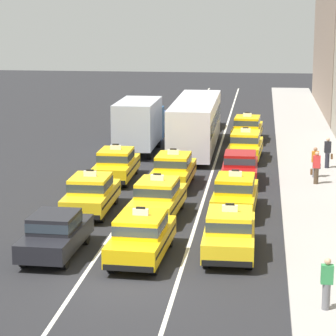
# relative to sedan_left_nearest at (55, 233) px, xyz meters

# --- Properties ---
(ground_plane) EXTENTS (160.00, 160.00, 0.00)m
(ground_plane) POSITION_rel_sedan_left_nearest_xyz_m (3.11, -2.55, -0.85)
(ground_plane) COLOR #232326
(lane_stripe_left_center) EXTENTS (0.14, 80.00, 0.01)m
(lane_stripe_left_center) POSITION_rel_sedan_left_nearest_xyz_m (1.51, 17.45, -0.84)
(lane_stripe_left_center) COLOR silver
(lane_stripe_left_center) RESTS_ON ground
(lane_stripe_center_right) EXTENTS (0.14, 80.00, 0.01)m
(lane_stripe_center_right) POSITION_rel_sedan_left_nearest_xyz_m (4.71, 17.45, -0.84)
(lane_stripe_center_right) COLOR silver
(lane_stripe_center_right) RESTS_ON ground
(sidewalk_curb) EXTENTS (4.00, 90.00, 0.15)m
(sidewalk_curb) POSITION_rel_sedan_left_nearest_xyz_m (10.31, 12.45, -0.77)
(sidewalk_curb) COLOR #9E9993
(sidewalk_curb) RESTS_ON ground
(sedan_left_nearest) EXTENTS (1.87, 4.34, 1.58)m
(sedan_left_nearest) POSITION_rel_sedan_left_nearest_xyz_m (0.00, 0.00, 0.00)
(sedan_left_nearest) COLOR black
(sedan_left_nearest) RESTS_ON ground
(taxi_left_second) EXTENTS (1.85, 4.57, 1.96)m
(taxi_left_second) POSITION_rel_sedan_left_nearest_xyz_m (-0.00, 5.81, 0.03)
(taxi_left_second) COLOR black
(taxi_left_second) RESTS_ON ground
(taxi_left_third) EXTENTS (1.85, 4.57, 1.96)m
(taxi_left_third) POSITION_rel_sedan_left_nearest_xyz_m (-0.09, 12.04, 0.03)
(taxi_left_third) COLOR black
(taxi_left_third) RESTS_ON ground
(box_truck_left_fourth) EXTENTS (2.31, 6.96, 3.27)m
(box_truck_left_fourth) POSITION_rel_sedan_left_nearest_xyz_m (-0.16, 20.06, 0.93)
(box_truck_left_fourth) COLOR black
(box_truck_left_fourth) RESTS_ON ground
(sedan_left_fifth) EXTENTS (1.97, 4.38, 1.58)m
(sedan_left_fifth) POSITION_rel_sedan_left_nearest_xyz_m (-0.09, 26.83, 0.00)
(sedan_left_fifth) COLOR black
(sedan_left_fifth) RESTS_ON ground
(taxi_center_nearest) EXTENTS (1.99, 4.63, 1.96)m
(taxi_center_nearest) POSITION_rel_sedan_left_nearest_xyz_m (3.17, -0.04, 0.03)
(taxi_center_nearest) COLOR black
(taxi_center_nearest) RESTS_ON ground
(taxi_center_second) EXTENTS (2.04, 4.65, 1.96)m
(taxi_center_second) POSITION_rel_sedan_left_nearest_xyz_m (3.00, 5.41, 0.03)
(taxi_center_second) COLOR black
(taxi_center_second) RESTS_ON ground
(taxi_center_third) EXTENTS (1.92, 4.60, 1.96)m
(taxi_center_third) POSITION_rel_sedan_left_nearest_xyz_m (3.00, 11.13, 0.03)
(taxi_center_third) COLOR black
(taxi_center_third) RESTS_ON ground
(bus_center_fourth) EXTENTS (2.60, 11.22, 3.22)m
(bus_center_fourth) POSITION_rel_sedan_left_nearest_xyz_m (3.26, 20.65, 0.97)
(bus_center_fourth) COLOR black
(bus_center_fourth) RESTS_ON ground
(taxi_center_fifth) EXTENTS (1.96, 4.62, 1.96)m
(taxi_center_fifth) POSITION_rel_sedan_left_nearest_xyz_m (3.15, 29.78, 0.03)
(taxi_center_fifth) COLOR black
(taxi_center_fifth) RESTS_ON ground
(taxi_right_nearest) EXTENTS (1.86, 4.57, 1.96)m
(taxi_right_nearest) POSITION_rel_sedan_left_nearest_xyz_m (6.27, 0.83, 0.03)
(taxi_right_nearest) COLOR black
(taxi_right_nearest) RESTS_ON ground
(taxi_right_second) EXTENTS (1.97, 4.62, 1.96)m
(taxi_right_second) POSITION_rel_sedan_left_nearest_xyz_m (6.26, 6.57, 0.03)
(taxi_right_second) COLOR black
(taxi_right_second) RESTS_ON ground
(sedan_right_third) EXTENTS (1.76, 4.30, 1.58)m
(sedan_right_third) POSITION_rel_sedan_left_nearest_xyz_m (6.28, 12.40, 0.00)
(sedan_right_third) COLOR black
(sedan_right_third) RESTS_ON ground
(taxi_right_fourth) EXTENTS (2.04, 4.65, 1.96)m
(taxi_right_fourth) POSITION_rel_sedan_left_nearest_xyz_m (6.42, 18.32, 0.03)
(taxi_right_fourth) COLOR black
(taxi_right_fourth) RESTS_ON ground
(taxi_right_fifth) EXTENTS (2.05, 4.65, 1.96)m
(taxi_right_fifth) POSITION_rel_sedan_left_nearest_xyz_m (6.38, 24.72, 0.03)
(taxi_right_fifth) COLOR black
(taxi_right_fifth) RESTS_ON ground
(pedestrian_near_crosswalk) EXTENTS (0.47, 0.24, 1.59)m
(pedestrian_near_crosswalk) POSITION_rel_sedan_left_nearest_xyz_m (10.14, 13.47, 0.09)
(pedestrian_near_crosswalk) COLOR slate
(pedestrian_near_crosswalk) RESTS_ON sidewalk_curb
(pedestrian_by_storefront) EXTENTS (0.47, 0.24, 1.69)m
(pedestrian_by_storefront) POSITION_rel_sedan_left_nearest_xyz_m (10.97, 15.89, 0.15)
(pedestrian_by_storefront) COLOR #23232D
(pedestrian_by_storefront) RESTS_ON sidewalk_curb
(pedestrian_trailing) EXTENTS (0.36, 0.24, 1.58)m
(pedestrian_trailing) POSITION_rel_sedan_left_nearest_xyz_m (9.34, -4.24, 0.10)
(pedestrian_trailing) COLOR slate
(pedestrian_trailing) RESTS_ON sidewalk_curb
(pedestrian_far_corner) EXTENTS (0.47, 0.24, 1.65)m
(pedestrian_far_corner) POSITION_rel_sedan_left_nearest_xyz_m (10.09, 11.97, 0.13)
(pedestrian_far_corner) COLOR #473828
(pedestrian_far_corner) RESTS_ON sidewalk_curb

